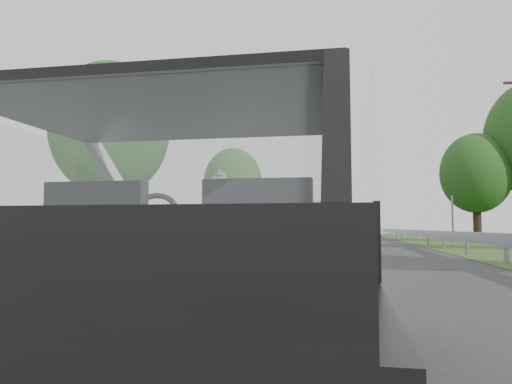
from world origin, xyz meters
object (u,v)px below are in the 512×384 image
at_px(subject_car, 199,254).
at_px(cat, 257,194).
at_px(other_car, 296,231).
at_px(highway_sign, 453,219).

bearing_deg(subject_car, cat, 69.40).
relative_size(cat, other_car, 0.13).
distance_m(subject_car, highway_sign, 27.62).
bearing_deg(subject_car, highway_sign, 76.42).
bearing_deg(other_car, highway_sign, 49.03).
xyz_separation_m(cat, other_car, (-1.28, 14.43, -0.35)).
relative_size(other_car, highway_sign, 1.70).
height_order(cat, other_car, other_car).
xyz_separation_m(other_car, highway_sign, (7.55, 11.83, 0.58)).
bearing_deg(highway_sign, cat, -95.81).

